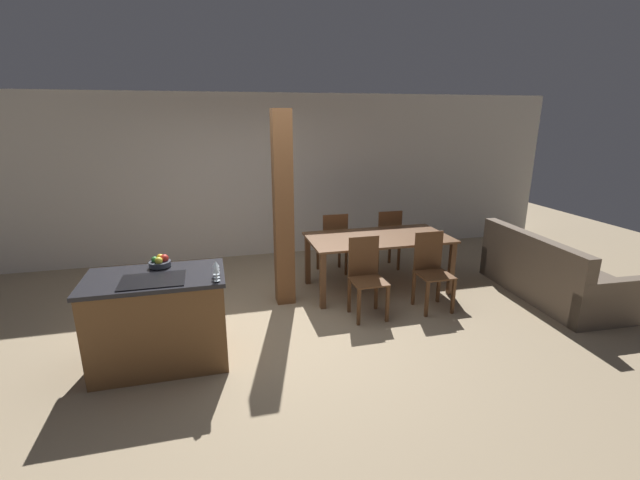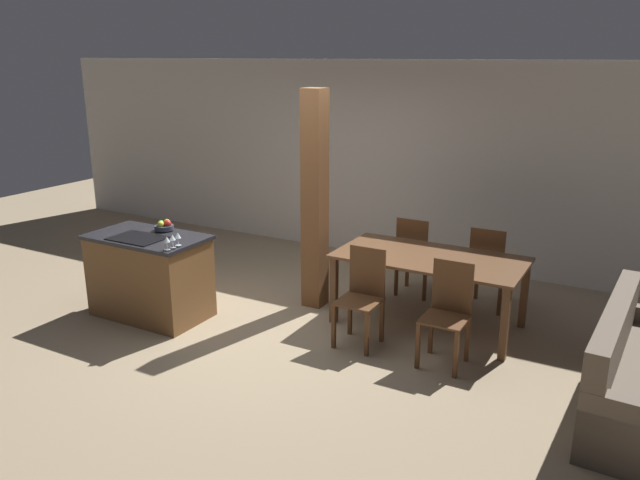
{
  "view_description": "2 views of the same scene",
  "coord_description": "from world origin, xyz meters",
  "px_view_note": "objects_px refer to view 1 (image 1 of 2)",
  "views": [
    {
      "loc": [
        -0.59,
        -4.43,
        2.35
      ],
      "look_at": [
        0.6,
        0.2,
        0.95
      ],
      "focal_mm": 24.0,
      "sensor_mm": 36.0,
      "label": 1
    },
    {
      "loc": [
        3.55,
        -5.1,
        2.76
      ],
      "look_at": [
        0.6,
        0.2,
        0.95
      ],
      "focal_mm": 35.0,
      "sensor_mm": 36.0,
      "label": 2
    }
  ],
  "objects_px": {
    "dining_chair_far_left": "(333,242)",
    "timber_post": "(283,211)",
    "dining_chair_near_right": "(432,269)",
    "wine_glass_far": "(216,264)",
    "dining_chair_near_left": "(366,276)",
    "dining_table": "(378,243)",
    "dining_chair_far_right": "(386,238)",
    "couch": "(549,276)",
    "fruit_bowl": "(160,262)",
    "wine_glass_near": "(216,270)",
    "wine_glass_middle": "(216,267)",
    "kitchen_island": "(159,320)"
  },
  "relations": [
    {
      "from": "dining_chair_far_left",
      "to": "timber_post",
      "type": "bearing_deg",
      "value": 42.39
    },
    {
      "from": "dining_chair_near_right",
      "to": "wine_glass_far",
      "type": "bearing_deg",
      "value": -165.97
    },
    {
      "from": "dining_chair_near_left",
      "to": "dining_chair_near_right",
      "type": "relative_size",
      "value": 1.0
    },
    {
      "from": "dining_table",
      "to": "dining_chair_far_left",
      "type": "height_order",
      "value": "dining_chair_far_left"
    },
    {
      "from": "dining_chair_near_right",
      "to": "dining_chair_far_right",
      "type": "distance_m",
      "value": 1.43
    },
    {
      "from": "wine_glass_far",
      "to": "timber_post",
      "type": "relative_size",
      "value": 0.06
    },
    {
      "from": "dining_chair_near_right",
      "to": "couch",
      "type": "bearing_deg",
      "value": -3.09
    },
    {
      "from": "timber_post",
      "to": "couch",
      "type": "bearing_deg",
      "value": -11.74
    },
    {
      "from": "fruit_bowl",
      "to": "couch",
      "type": "bearing_deg",
      "value": 2.16
    },
    {
      "from": "wine_glass_far",
      "to": "dining_chair_near_left",
      "type": "height_order",
      "value": "wine_glass_far"
    },
    {
      "from": "wine_glass_near",
      "to": "dining_chair_far_right",
      "type": "relative_size",
      "value": 0.14
    },
    {
      "from": "dining_chair_far_right",
      "to": "timber_post",
      "type": "xyz_separation_m",
      "value": [
        -1.75,
        -0.81,
        0.71
      ]
    },
    {
      "from": "wine_glass_near",
      "to": "dining_chair_near_left",
      "type": "xyz_separation_m",
      "value": [
        1.74,
        0.81,
        -0.52
      ]
    },
    {
      "from": "wine_glass_far",
      "to": "dining_chair_far_left",
      "type": "distance_m",
      "value": 2.76
    },
    {
      "from": "dining_chair_near_right",
      "to": "timber_post",
      "type": "height_order",
      "value": "timber_post"
    },
    {
      "from": "wine_glass_middle",
      "to": "fruit_bowl",
      "type": "bearing_deg",
      "value": 139.17
    },
    {
      "from": "couch",
      "to": "dining_chair_far_left",
      "type": "bearing_deg",
      "value": 62.02
    },
    {
      "from": "wine_glass_near",
      "to": "dining_chair_near_right",
      "type": "bearing_deg",
      "value": 17.29
    },
    {
      "from": "wine_glass_far",
      "to": "dining_chair_near_right",
      "type": "bearing_deg",
      "value": 14.03
    },
    {
      "from": "wine_glass_far",
      "to": "dining_chair_far_left",
      "type": "relative_size",
      "value": 0.14
    },
    {
      "from": "wine_glass_middle",
      "to": "dining_chair_far_right",
      "type": "distance_m",
      "value": 3.42
    },
    {
      "from": "dining_table",
      "to": "dining_chair_near_left",
      "type": "relative_size",
      "value": 2.0
    },
    {
      "from": "kitchen_island",
      "to": "dining_chair_near_left",
      "type": "xyz_separation_m",
      "value": [
        2.3,
        0.51,
        0.04
      ]
    },
    {
      "from": "dining_chair_far_right",
      "to": "dining_chair_near_right",
      "type": "bearing_deg",
      "value": 90.0
    },
    {
      "from": "dining_chair_far_right",
      "to": "dining_chair_near_left",
      "type": "bearing_deg",
      "value": 58.9
    },
    {
      "from": "dining_table",
      "to": "wine_glass_middle",
      "type": "bearing_deg",
      "value": -146.32
    },
    {
      "from": "wine_glass_middle",
      "to": "couch",
      "type": "height_order",
      "value": "wine_glass_middle"
    },
    {
      "from": "kitchen_island",
      "to": "dining_chair_near_left",
      "type": "relative_size",
      "value": 1.32
    },
    {
      "from": "wine_glass_near",
      "to": "wine_glass_middle",
      "type": "height_order",
      "value": "same"
    },
    {
      "from": "dining_table",
      "to": "wine_glass_far",
      "type": "bearing_deg",
      "value": -147.81
    },
    {
      "from": "wine_glass_near",
      "to": "dining_table",
      "type": "distance_m",
      "value": 2.67
    },
    {
      "from": "kitchen_island",
      "to": "dining_chair_far_left",
      "type": "xyz_separation_m",
      "value": [
        2.3,
        1.94,
        0.04
      ]
    },
    {
      "from": "dining_chair_far_right",
      "to": "timber_post",
      "type": "relative_size",
      "value": 0.4
    },
    {
      "from": "kitchen_island",
      "to": "dining_chair_far_left",
      "type": "relative_size",
      "value": 1.32
    },
    {
      "from": "fruit_bowl",
      "to": "wine_glass_middle",
      "type": "height_order",
      "value": "wine_glass_middle"
    },
    {
      "from": "dining_chair_far_right",
      "to": "timber_post",
      "type": "distance_m",
      "value": 2.05
    },
    {
      "from": "fruit_bowl",
      "to": "couch",
      "type": "relative_size",
      "value": 0.1
    },
    {
      "from": "dining_chair_far_right",
      "to": "timber_post",
      "type": "bearing_deg",
      "value": 24.79
    },
    {
      "from": "wine_glass_middle",
      "to": "timber_post",
      "type": "bearing_deg",
      "value": 57.78
    },
    {
      "from": "couch",
      "to": "timber_post",
      "type": "relative_size",
      "value": 0.82
    },
    {
      "from": "couch",
      "to": "dining_chair_near_right",
      "type": "bearing_deg",
      "value": 89.66
    },
    {
      "from": "kitchen_island",
      "to": "dining_chair_near_left",
      "type": "height_order",
      "value": "dining_chair_near_left"
    },
    {
      "from": "wine_glass_middle",
      "to": "couch",
      "type": "bearing_deg",
      "value": 8.44
    },
    {
      "from": "dining_chair_near_left",
      "to": "couch",
      "type": "height_order",
      "value": "dining_chair_near_left"
    },
    {
      "from": "dining_chair_near_left",
      "to": "couch",
      "type": "distance_m",
      "value": 2.57
    },
    {
      "from": "wine_glass_middle",
      "to": "timber_post",
      "type": "height_order",
      "value": "timber_post"
    },
    {
      "from": "couch",
      "to": "fruit_bowl",
      "type": "bearing_deg",
      "value": 94.91
    },
    {
      "from": "fruit_bowl",
      "to": "dining_chair_near_left",
      "type": "relative_size",
      "value": 0.22
    },
    {
      "from": "wine_glass_near",
      "to": "couch",
      "type": "height_order",
      "value": "wine_glass_near"
    },
    {
      "from": "wine_glass_middle",
      "to": "dining_chair_near_left",
      "type": "bearing_deg",
      "value": 22.78
    }
  ]
}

